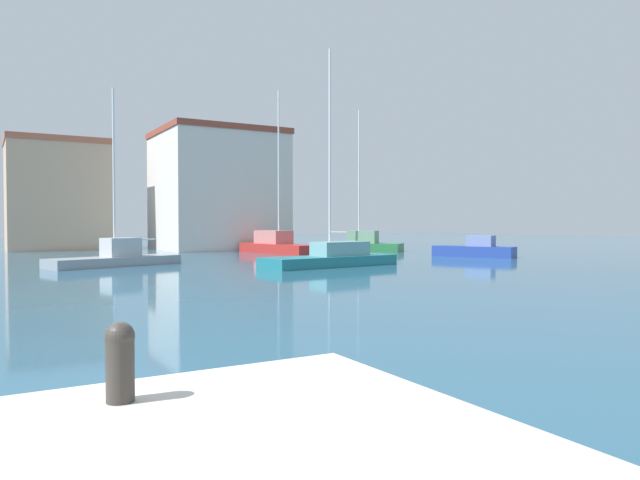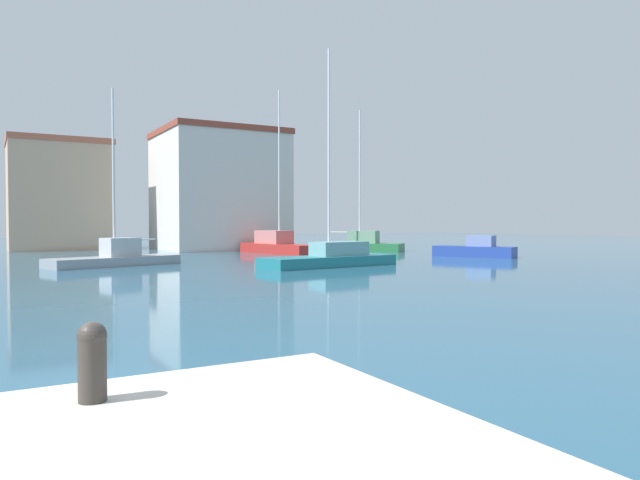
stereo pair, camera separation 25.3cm
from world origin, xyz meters
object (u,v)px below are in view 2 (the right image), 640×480
object	(u,v)px
mooring_bollard	(92,358)
sailboat_red_behind_lamppost	(278,244)
motorboat_blue_mid_harbor	(475,249)
sailboat_grey_center_channel	(116,257)
sailboat_green_distant_east	(360,244)
sailboat_teal_far_left	(331,257)

from	to	relation	value
mooring_bollard	sailboat_red_behind_lamppost	distance (m)	40.69
sailboat_red_behind_lamppost	motorboat_blue_mid_harbor	bearing A→B (deg)	-49.92
mooring_bollard	sailboat_red_behind_lamppost	xyz separation A→B (m)	(18.84, 36.06, -0.60)
sailboat_grey_center_channel	sailboat_red_behind_lamppost	bearing A→B (deg)	29.99
sailboat_green_distant_east	sailboat_red_behind_lamppost	bearing A→B (deg)	177.09
sailboat_red_behind_lamppost	motorboat_blue_mid_harbor	distance (m)	14.88
mooring_bollard	sailboat_teal_far_left	distance (m)	27.06
sailboat_grey_center_channel	sailboat_teal_far_left	world-z (taller)	sailboat_teal_far_left
mooring_bollard	sailboat_grey_center_channel	xyz separation A→B (m)	(5.36, 28.28, -0.77)
sailboat_red_behind_lamppost	sailboat_grey_center_channel	bearing A→B (deg)	-150.01
sailboat_red_behind_lamppost	motorboat_blue_mid_harbor	xyz separation A→B (m)	(9.58, -11.38, -0.16)
mooring_bollard	sailboat_grey_center_channel	distance (m)	28.79
sailboat_red_behind_lamppost	sailboat_green_distant_east	xyz separation A→B (m)	(7.45, -0.38, -0.08)
mooring_bollard	sailboat_teal_far_left	world-z (taller)	sailboat_teal_far_left
sailboat_green_distant_east	motorboat_blue_mid_harbor	bearing A→B (deg)	-79.06
mooring_bollard	motorboat_blue_mid_harbor	xyz separation A→B (m)	(28.42, 24.68, -0.76)
mooring_bollard	sailboat_grey_center_channel	size ratio (longest dim) A/B	0.07
mooring_bollard	sailboat_teal_far_left	size ratio (longest dim) A/B	0.05
mooring_bollard	sailboat_green_distant_east	size ratio (longest dim) A/B	0.05
sailboat_teal_far_left	motorboat_blue_mid_harbor	bearing A→B (deg)	10.75
sailboat_green_distant_east	mooring_bollard	bearing A→B (deg)	-126.38
motorboat_blue_mid_harbor	sailboat_grey_center_channel	bearing A→B (deg)	171.12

